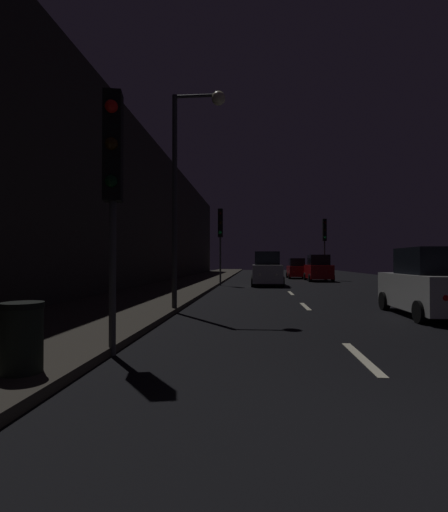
# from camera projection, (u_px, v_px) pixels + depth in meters

# --- Properties ---
(ground) EXTENTS (25.27, 84.00, 0.02)m
(ground) POSITION_uv_depth(u_px,v_px,m) (280.00, 283.00, 27.73)
(ground) COLOR black
(sidewalk_left) EXTENTS (4.40, 84.00, 0.15)m
(sidewalk_left) POSITION_uv_depth(u_px,v_px,m) (194.00, 282.00, 28.27)
(sidewalk_left) COLOR #38332B
(sidewalk_left) RESTS_ON ground
(building_facade_left) EXTENTS (0.80, 63.00, 9.86)m
(building_facade_left) POSITION_uv_depth(u_px,v_px,m) (146.00, 212.00, 25.07)
(building_facade_left) COLOR #2D2B28
(building_facade_left) RESTS_ON ground
(lane_centerline) EXTENTS (0.16, 15.04, 0.01)m
(lane_centerline) POSITION_uv_depth(u_px,v_px,m) (307.00, 308.00, 12.97)
(lane_centerline) COLOR beige
(lane_centerline) RESTS_ON ground
(traffic_light_far_right) EXTENTS (0.32, 0.47, 5.27)m
(traffic_light_far_right) POSITION_uv_depth(u_px,v_px,m) (325.00, 235.00, 32.41)
(traffic_light_far_right) COLOR #38383A
(traffic_light_far_right) RESTS_ON ground
(traffic_light_far_left) EXTENTS (0.31, 0.46, 5.13)m
(traffic_light_far_left) POSITION_uv_depth(u_px,v_px,m) (220.00, 229.00, 25.17)
(traffic_light_far_left) COLOR #38383A
(traffic_light_far_left) RESTS_ON ground
(traffic_light_near_left) EXTENTS (0.37, 0.48, 4.56)m
(traffic_light_near_left) POSITION_uv_depth(u_px,v_px,m) (113.00, 165.00, 6.51)
(traffic_light_near_left) COLOR #38383A
(traffic_light_near_left) RESTS_ON ground
(streetlamp_overhead) EXTENTS (1.70, 0.44, 6.99)m
(streetlamp_overhead) POSITION_uv_depth(u_px,v_px,m) (189.00, 166.00, 11.92)
(streetlamp_overhead) COLOR #2D2D30
(streetlamp_overhead) RESTS_ON ground
(trash_bin_curbside) EXTENTS (0.55, 0.55, 0.93)m
(trash_bin_curbside) POSITION_uv_depth(u_px,v_px,m) (22.00, 337.00, 4.99)
(trash_bin_curbside) COLOR black
(trash_bin_curbside) RESTS_ON sidewalk_left
(car_approaching_headlights) EXTENTS (2.07, 4.48, 2.26)m
(car_approaching_headlights) POSITION_uv_depth(u_px,v_px,m) (267.00, 270.00, 25.11)
(car_approaching_headlights) COLOR silver
(car_approaching_headlights) RESTS_ON ground
(car_parked_right_far) EXTENTS (1.97, 4.27, 2.15)m
(car_parked_right_far) POSITION_uv_depth(u_px,v_px,m) (318.00, 269.00, 30.84)
(car_parked_right_far) COLOR maroon
(car_parked_right_far) RESTS_ON ground
(car_parked_right_near) EXTENTS (1.86, 4.02, 2.02)m
(car_parked_right_near) POSITION_uv_depth(u_px,v_px,m) (429.00, 285.00, 11.10)
(car_parked_right_near) COLOR silver
(car_parked_right_near) RESTS_ON ground
(car_distant_taillights) EXTENTS (1.74, 3.77, 1.90)m
(car_distant_taillights) POSITION_uv_depth(u_px,v_px,m) (297.00, 269.00, 35.63)
(car_distant_taillights) COLOR maroon
(car_distant_taillights) RESTS_ON ground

